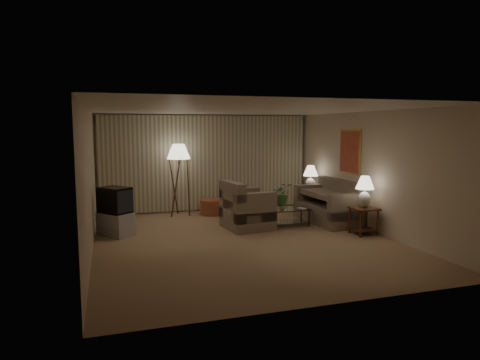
{
  "coord_description": "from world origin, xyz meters",
  "views": [
    {
      "loc": [
        -2.66,
        -8.32,
        2.33
      ],
      "look_at": [
        0.11,
        0.6,
        1.19
      ],
      "focal_mm": 32.0,
      "sensor_mm": 36.0,
      "label": 1
    }
  ],
  "objects_px": {
    "coffee_table": "(288,215)",
    "vase": "(282,206)",
    "floor_lamp": "(179,178)",
    "crt_tv": "(115,200)",
    "tv_cabinet": "(116,224)",
    "table_lamp_near": "(365,189)",
    "table_lamp_far": "(311,176)",
    "armchair": "(247,210)",
    "sofa": "(327,206)",
    "side_table_far": "(310,198)",
    "ottoman": "(211,207)",
    "side_table_near": "(364,216)"
  },
  "relations": [
    {
      "from": "coffee_table",
      "to": "vase",
      "type": "bearing_deg",
      "value": 180.0
    },
    {
      "from": "floor_lamp",
      "to": "crt_tv",
      "type": "bearing_deg",
      "value": -134.76
    },
    {
      "from": "tv_cabinet",
      "to": "vase",
      "type": "distance_m",
      "value": 3.81
    },
    {
      "from": "table_lamp_near",
      "to": "table_lamp_far",
      "type": "bearing_deg",
      "value": 90.0
    },
    {
      "from": "floor_lamp",
      "to": "table_lamp_near",
      "type": "bearing_deg",
      "value": -42.45
    },
    {
      "from": "tv_cabinet",
      "to": "armchair",
      "type": "bearing_deg",
      "value": 45.84
    },
    {
      "from": "sofa",
      "to": "vase",
      "type": "distance_m",
      "value": 1.26
    },
    {
      "from": "side_table_far",
      "to": "ottoman",
      "type": "height_order",
      "value": "side_table_far"
    },
    {
      "from": "side_table_far",
      "to": "coffee_table",
      "type": "relative_size",
      "value": 0.57
    },
    {
      "from": "armchair",
      "to": "vase",
      "type": "height_order",
      "value": "armchair"
    },
    {
      "from": "sofa",
      "to": "armchair",
      "type": "bearing_deg",
      "value": -91.36
    },
    {
      "from": "sofa",
      "to": "crt_tv",
      "type": "xyz_separation_m",
      "value": [
        -5.05,
        0.19,
        0.36
      ]
    },
    {
      "from": "side_table_near",
      "to": "side_table_far",
      "type": "bearing_deg",
      "value": 90.0
    },
    {
      "from": "table_lamp_near",
      "to": "crt_tv",
      "type": "height_order",
      "value": "table_lamp_near"
    },
    {
      "from": "armchair",
      "to": "coffee_table",
      "type": "relative_size",
      "value": 1.25
    },
    {
      "from": "sofa",
      "to": "vase",
      "type": "xyz_separation_m",
      "value": [
        -1.26,
        -0.1,
        0.08
      ]
    },
    {
      "from": "coffee_table",
      "to": "floor_lamp",
      "type": "distance_m",
      "value": 3.1
    },
    {
      "from": "sofa",
      "to": "floor_lamp",
      "type": "relative_size",
      "value": 1.02
    },
    {
      "from": "side_table_far",
      "to": "ottoman",
      "type": "distance_m",
      "value": 2.74
    },
    {
      "from": "table_lamp_near",
      "to": "vase",
      "type": "xyz_separation_m",
      "value": [
        -1.41,
        1.25,
        -0.51
      ]
    },
    {
      "from": "tv_cabinet",
      "to": "coffee_table",
      "type": "bearing_deg",
      "value": 46.17
    },
    {
      "from": "side_table_far",
      "to": "ottoman",
      "type": "xyz_separation_m",
      "value": [
        -2.68,
        0.51,
        -0.2
      ]
    },
    {
      "from": "sofa",
      "to": "crt_tv",
      "type": "distance_m",
      "value": 5.07
    },
    {
      "from": "sofa",
      "to": "tv_cabinet",
      "type": "relative_size",
      "value": 2.24
    },
    {
      "from": "side_table_far",
      "to": "armchair",
      "type": "bearing_deg",
      "value": -150.14
    },
    {
      "from": "side_table_far",
      "to": "ottoman",
      "type": "bearing_deg",
      "value": 169.16
    },
    {
      "from": "table_lamp_near",
      "to": "coffee_table",
      "type": "distance_m",
      "value": 1.92
    },
    {
      "from": "armchair",
      "to": "side_table_near",
      "type": "distance_m",
      "value": 2.61
    },
    {
      "from": "sofa",
      "to": "ottoman",
      "type": "distance_m",
      "value": 3.09
    },
    {
      "from": "side_table_far",
      "to": "table_lamp_near",
      "type": "xyz_separation_m",
      "value": [
        -0.0,
        -2.6,
        0.61
      ]
    },
    {
      "from": "armchair",
      "to": "ottoman",
      "type": "bearing_deg",
      "value": 5.52
    },
    {
      "from": "armchair",
      "to": "side_table_far",
      "type": "xyz_separation_m",
      "value": [
        2.25,
        1.29,
        -0.04
      ]
    },
    {
      "from": "ottoman",
      "to": "floor_lamp",
      "type": "bearing_deg",
      "value": 172.33
    },
    {
      "from": "side_table_near",
      "to": "side_table_far",
      "type": "relative_size",
      "value": 1.0
    },
    {
      "from": "armchair",
      "to": "tv_cabinet",
      "type": "height_order",
      "value": "armchair"
    },
    {
      "from": "tv_cabinet",
      "to": "floor_lamp",
      "type": "xyz_separation_m",
      "value": [
        1.67,
        1.69,
        0.75
      ]
    },
    {
      "from": "table_lamp_far",
      "to": "tv_cabinet",
      "type": "relative_size",
      "value": 0.81
    },
    {
      "from": "armchair",
      "to": "ottoman",
      "type": "height_order",
      "value": "armchair"
    },
    {
      "from": "table_lamp_far",
      "to": "vase",
      "type": "xyz_separation_m",
      "value": [
        -1.41,
        -1.35,
        -0.52
      ]
    },
    {
      "from": "floor_lamp",
      "to": "side_table_near",
      "type": "bearing_deg",
      "value": -42.45
    },
    {
      "from": "sofa",
      "to": "vase",
      "type": "relative_size",
      "value": 11.73
    },
    {
      "from": "table_lamp_far",
      "to": "ottoman",
      "type": "distance_m",
      "value": 2.85
    },
    {
      "from": "table_lamp_near",
      "to": "crt_tv",
      "type": "bearing_deg",
      "value": 163.49
    },
    {
      "from": "table_lamp_near",
      "to": "coffee_table",
      "type": "relative_size",
      "value": 0.66
    },
    {
      "from": "table_lamp_far",
      "to": "floor_lamp",
      "type": "distance_m",
      "value": 3.58
    },
    {
      "from": "coffee_table",
      "to": "table_lamp_far",
      "type": "bearing_deg",
      "value": 47.03
    },
    {
      "from": "table_lamp_near",
      "to": "armchair",
      "type": "bearing_deg",
      "value": 149.91
    },
    {
      "from": "ottoman",
      "to": "tv_cabinet",
      "type": "bearing_deg",
      "value": -148.02
    },
    {
      "from": "crt_tv",
      "to": "vase",
      "type": "distance_m",
      "value": 3.81
    },
    {
      "from": "sofa",
      "to": "table_lamp_far",
      "type": "bearing_deg",
      "value": 170.6
    }
  ]
}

